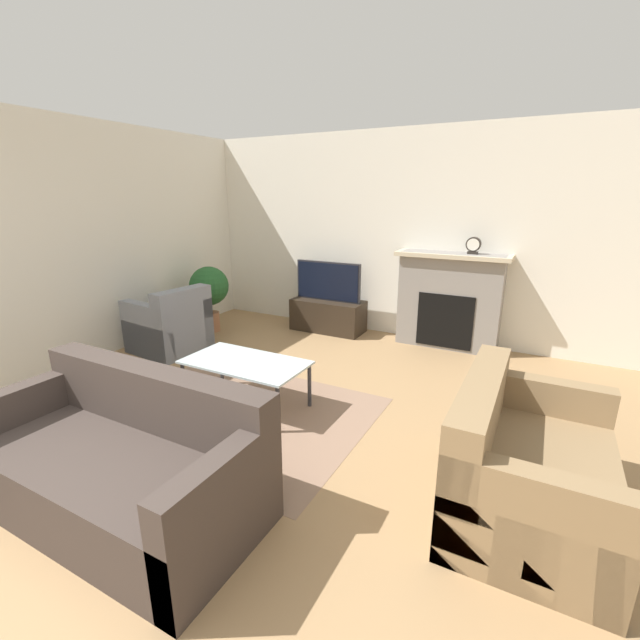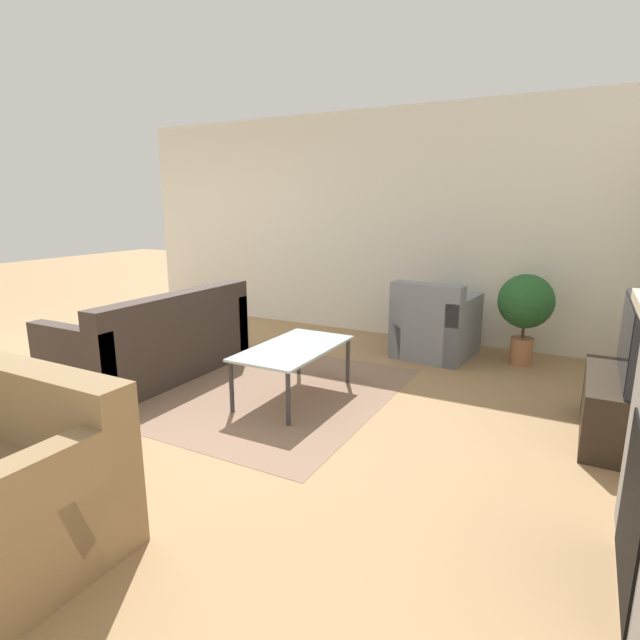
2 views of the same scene
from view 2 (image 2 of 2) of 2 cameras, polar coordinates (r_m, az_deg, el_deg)
The scene contains 9 objects.
ground_plane at distance 5.57m, azimuth -24.88°, elevation -4.84°, with size 20.00×20.00×0.00m, color #9E7A51.
wall_left at distance 6.11m, azimuth 10.61°, elevation 10.53°, with size 0.06×7.95×2.70m.
area_rug at distance 4.39m, azimuth -4.63°, elevation -8.28°, with size 2.32×1.80×0.00m.
tv_stand at distance 4.07m, azimuth 31.04°, elevation -8.66°, with size 1.03×0.46×0.45m.
tv at distance 3.93m, azimuth 31.85°, elevation -1.87°, with size 0.97×0.06×0.55m.
couch_sectional at distance 4.98m, azimuth -18.11°, elevation -2.81°, with size 1.84×0.87×0.82m.
armchair_by_window at distance 5.49m, azimuth 13.01°, elevation -0.94°, with size 0.89×0.82×0.82m.
coffee_table at distance 4.19m, azimuth -3.00°, elevation -3.60°, with size 1.12×0.60×0.44m.
potted_plant at distance 5.39m, azimuth 22.43°, elevation 1.56°, with size 0.54×0.54×0.93m.
Camera 2 is at (3.14, 4.32, 1.60)m, focal length 28.00 mm.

